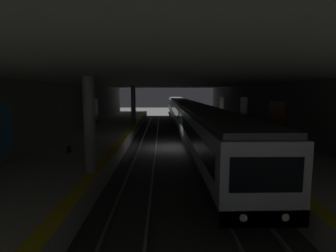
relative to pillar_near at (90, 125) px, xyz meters
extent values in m
plane|color=#383A38|center=(10.52, -4.35, -3.33)|extent=(120.00, 120.00, 0.00)
cube|color=gray|center=(10.52, -7.27, -3.25)|extent=(60.00, 0.09, 0.16)
cube|color=gray|center=(10.52, -5.83, -3.25)|extent=(60.00, 0.09, 0.16)
cube|color=gray|center=(10.52, -2.87, -3.25)|extent=(60.00, 0.09, 0.16)
cube|color=gray|center=(10.52, -1.43, -3.25)|extent=(60.00, 0.09, 0.16)
cube|color=beige|center=(10.52, -10.90, -2.80)|extent=(60.00, 5.30, 1.05)
cube|color=yellow|center=(10.52, -8.55, -2.27)|extent=(60.00, 0.60, 0.01)
cube|color=beige|center=(10.52, 2.20, -2.80)|extent=(60.00, 5.30, 1.05)
cube|color=yellow|center=(10.52, -0.15, -2.27)|extent=(60.00, 0.60, 0.01)
cube|color=slate|center=(10.52, -13.80, -0.53)|extent=(60.00, 0.50, 5.60)
cube|color=orange|center=(10.66, -13.52, -0.38)|extent=(3.30, 0.06, 2.17)
cube|color=#BF4C8C|center=(20.06, -13.52, -0.38)|extent=(2.86, 0.06, 2.54)
cube|color=gold|center=(32.21, -13.52, -0.38)|extent=(2.97, 0.06, 2.06)
cube|color=slate|center=(10.52, 5.10, -0.53)|extent=(60.00, 0.50, 5.60)
cube|color=gold|center=(20.37, 4.82, -0.38)|extent=(3.17, 0.06, 2.18)
cube|color=beige|center=(10.52, -4.35, 2.47)|extent=(60.00, 19.40, 0.40)
cylinder|color=gray|center=(0.00, 0.00, 0.00)|extent=(0.56, 0.56, 4.55)
cylinder|color=gray|center=(19.60, 0.00, 0.00)|extent=(0.56, 0.56, 4.55)
cube|color=#B7BCC6|center=(4.38, -6.55, -1.27)|extent=(18.58, 2.80, 2.70)
cube|color=black|center=(4.38, -6.55, -2.33)|extent=(18.58, 2.82, 0.56)
cube|color=black|center=(4.38, -6.55, -0.92)|extent=(17.09, 2.83, 0.90)
cube|color=#47474C|center=(4.38, -6.55, 0.21)|extent=(18.21, 2.58, 0.24)
cube|color=black|center=(-0.73, -6.55, -2.79)|extent=(2.20, 1.64, 0.76)
cube|color=black|center=(9.49, -6.55, -2.79)|extent=(2.20, 1.64, 0.76)
cube|color=black|center=(-4.93, -6.55, -0.92)|extent=(0.04, 2.24, 1.10)
cylinder|color=silver|center=(-4.93, -7.20, -2.27)|extent=(0.04, 0.24, 0.24)
cylinder|color=silver|center=(-4.93, -5.90, -2.27)|extent=(0.04, 0.24, 0.24)
cube|color=#B7BCC6|center=(23.56, -6.55, -1.27)|extent=(18.58, 2.80, 2.70)
cube|color=black|center=(23.56, -6.55, -2.33)|extent=(18.58, 2.82, 0.56)
cube|color=black|center=(23.56, -6.55, -0.92)|extent=(17.09, 2.83, 0.90)
cube|color=#47474C|center=(23.56, -6.55, 0.21)|extent=(18.21, 2.58, 0.24)
cube|color=black|center=(18.45, -6.55, -2.79)|extent=(2.20, 1.64, 0.76)
cube|color=black|center=(28.66, -6.55, -2.79)|extent=(2.20, 1.64, 0.76)
cube|color=#B7BCC6|center=(42.73, -6.55, -1.27)|extent=(18.58, 2.80, 2.70)
cube|color=black|center=(42.73, -6.55, -2.33)|extent=(18.58, 2.82, 0.56)
cube|color=black|center=(42.73, -6.55, -0.92)|extent=(17.09, 2.83, 0.90)
cube|color=#47474C|center=(42.73, -6.55, 0.21)|extent=(18.21, 2.58, 0.24)
cube|color=black|center=(37.62, -6.55, -2.79)|extent=(2.20, 1.64, 0.76)
cube|color=black|center=(47.84, -6.55, -2.79)|extent=(2.20, 1.64, 0.76)
cylinder|color=#262628|center=(19.27, -12.80, -2.07)|extent=(0.08, 0.08, 0.42)
cylinder|color=#262628|center=(20.63, -12.80, -2.07)|extent=(0.08, 0.08, 0.42)
cube|color=gray|center=(19.95, -12.80, -1.82)|extent=(1.70, 0.44, 0.08)
cube|color=gray|center=(19.95, -13.02, -1.62)|extent=(1.70, 0.06, 0.40)
cylinder|color=#262628|center=(24.19, -12.80, -2.07)|extent=(0.08, 0.08, 0.42)
cylinder|color=#262628|center=(25.55, -12.80, -2.07)|extent=(0.08, 0.08, 0.42)
cube|color=gray|center=(24.87, -12.80, -1.82)|extent=(1.70, 0.44, 0.08)
cube|color=gray|center=(24.87, -13.02, -1.62)|extent=(1.70, 0.06, 0.40)
cylinder|color=#262628|center=(18.47, 4.10, -2.07)|extent=(0.08, 0.08, 0.42)
cylinder|color=#262628|center=(19.83, 4.10, -2.07)|extent=(0.08, 0.08, 0.42)
cube|color=gray|center=(19.15, 4.10, -1.82)|extent=(1.70, 0.44, 0.08)
cube|color=gray|center=(19.15, 4.32, -1.62)|extent=(1.70, 0.06, 0.40)
cylinder|color=#2E2E2E|center=(13.25, 3.14, -1.85)|extent=(0.16, 0.16, 0.85)
cylinder|color=#2E2E2E|center=(13.45, 3.14, -1.85)|extent=(0.16, 0.16, 0.85)
cube|color=#2D754C|center=(13.35, 3.14, -1.12)|extent=(0.36, 0.22, 0.60)
cylinder|color=#2D754C|center=(13.10, 3.14, -1.17)|extent=(0.10, 0.10, 0.57)
cylinder|color=#2D754C|center=(13.60, 3.14, -1.17)|extent=(0.10, 0.10, 0.57)
sphere|color=tan|center=(13.35, 3.14, -0.70)|extent=(0.23, 0.23, 0.23)
cylinder|color=#373737|center=(6.30, -9.93, -1.89)|extent=(0.16, 0.16, 0.77)
cylinder|color=#373737|center=(6.50, -9.93, -1.89)|extent=(0.16, 0.16, 0.77)
cube|color=#2D754C|center=(6.40, -9.93, -1.23)|extent=(0.36, 0.22, 0.55)
cylinder|color=#2D754C|center=(6.15, -9.93, -1.28)|extent=(0.10, 0.10, 0.52)
cylinder|color=#2D754C|center=(6.65, -9.93, -1.28)|extent=(0.10, 0.10, 0.52)
sphere|color=tan|center=(6.40, -9.93, -0.85)|extent=(0.21, 0.21, 0.21)
cylinder|color=#333333|center=(21.82, -12.07, -1.86)|extent=(0.16, 0.16, 0.83)
cylinder|color=#333333|center=(22.02, -12.07, -1.86)|extent=(0.16, 0.16, 0.83)
cube|color=#2D754C|center=(21.92, -12.07, -1.15)|extent=(0.36, 0.22, 0.59)
cylinder|color=#2D754C|center=(21.67, -12.07, -1.20)|extent=(0.10, 0.10, 0.56)
cylinder|color=#2D754C|center=(22.17, -12.07, -1.20)|extent=(0.10, 0.10, 0.56)
sphere|color=tan|center=(21.92, -12.07, -0.74)|extent=(0.23, 0.23, 0.23)
cube|color=navy|center=(5.65, 1.44, -1.94)|extent=(0.40, 0.23, 0.68)
cylinder|color=#333333|center=(5.65, 1.44, -1.45)|extent=(0.02, 0.02, 0.30)
cube|color=#1E512D|center=(4.23, 2.53, -2.08)|extent=(0.30, 0.20, 0.40)
camera|label=1|loc=(-12.63, -3.41, 1.57)|focal=28.62mm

